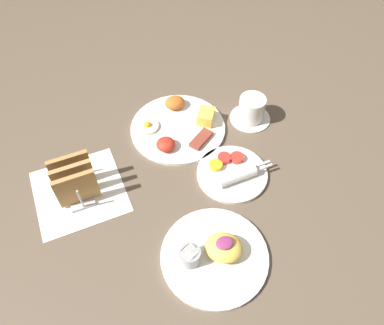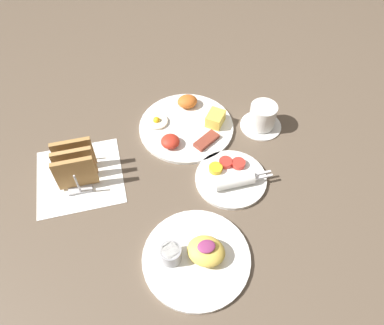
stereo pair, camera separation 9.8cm
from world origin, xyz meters
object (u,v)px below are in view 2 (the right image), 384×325
Objects in this scene: plate_foreground at (196,256)px; toast_rack at (75,165)px; coffee_cup at (262,117)px; plate_condiments at (231,178)px; plate_breakfast at (187,125)px.

plate_foreground is 2.11× the size of toast_rack.
plate_condiments is at bearing -131.18° from coffee_cup.
toast_rack is at bearing 129.09° from plate_foreground.
plate_foreground is (-0.14, -0.19, 0.00)m from plate_condiments.
plate_breakfast is at bearing 18.23° from toast_rack.
plate_breakfast is at bearing 79.26° from plate_foreground.
plate_condiments is at bearing -72.56° from plate_breakfast.
coffee_cup reaches higher than plate_condiments.
plate_breakfast is 2.36× the size of toast_rack.
coffee_cup is (0.21, -0.05, 0.03)m from plate_breakfast.
coffee_cup is at bearing 48.82° from plate_condiments.
plate_breakfast is 0.22m from plate_condiments.
plate_breakfast is at bearing 107.44° from plate_condiments.
plate_condiments is 0.24m from plate_foreground.
plate_condiments is 0.22m from coffee_cup.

